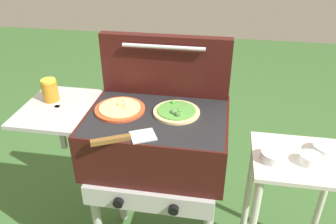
{
  "coord_description": "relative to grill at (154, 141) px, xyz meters",
  "views": [
    {
      "loc": [
        0.27,
        -1.29,
        1.68
      ],
      "look_at": [
        0.05,
        0.0,
        0.92
      ],
      "focal_mm": 36.43,
      "sensor_mm": 36.0,
      "label": 1
    }
  ],
  "objects": [
    {
      "name": "prep_table",
      "position": [
        0.67,
        0.0,
        -0.22
      ],
      "size": [
        0.44,
        0.36,
        0.74
      ],
      "color": "beige",
      "rests_on": "ground_plane"
    },
    {
      "name": "topping_bowl_middle",
      "position": [
        0.78,
        0.06,
        0.01
      ],
      "size": [
        0.12,
        0.12,
        0.04
      ],
      "color": "silver",
      "rests_on": "prep_table"
    },
    {
      "name": "grill_lid_open",
      "position": [
        0.01,
        0.22,
        0.3
      ],
      "size": [
        0.63,
        0.08,
        0.3
      ],
      "color": "#38110F",
      "rests_on": "grill"
    },
    {
      "name": "sauce_jar",
      "position": [
        -0.52,
        0.06,
        0.2
      ],
      "size": [
        0.08,
        0.08,
        0.11
      ],
      "color": "#B77A1E",
      "rests_on": "grill"
    },
    {
      "name": "grill",
      "position": [
        0.0,
        0.0,
        0.0
      ],
      "size": [
        0.96,
        0.53,
        0.9
      ],
      "color": "#38110F",
      "rests_on": "ground_plane"
    },
    {
      "name": "spatula",
      "position": [
        -0.08,
        -0.21,
        0.15
      ],
      "size": [
        0.26,
        0.17,
        0.02
      ],
      "color": "#B7BABF",
      "rests_on": "grill"
    },
    {
      "name": "pizza_cheese",
      "position": [
        -0.16,
        0.02,
        0.15
      ],
      "size": [
        0.23,
        0.23,
        0.03
      ],
      "color": "#C64723",
      "rests_on": "grill"
    },
    {
      "name": "pizza_veggie",
      "position": [
        0.1,
        0.03,
        0.15
      ],
      "size": [
        0.21,
        0.21,
        0.04
      ],
      "color": "#E0C17F",
      "rests_on": "grill"
    },
    {
      "name": "topping_bowl_far",
      "position": [
        0.54,
        -0.03,
        0.01
      ],
      "size": [
        0.11,
        0.11,
        0.04
      ],
      "color": "silver",
      "rests_on": "prep_table"
    },
    {
      "name": "topping_bowl_near",
      "position": [
        0.69,
        -0.03,
        0.01
      ],
      "size": [
        0.09,
        0.09,
        0.04
      ],
      "color": "silver",
      "rests_on": "prep_table"
    }
  ]
}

